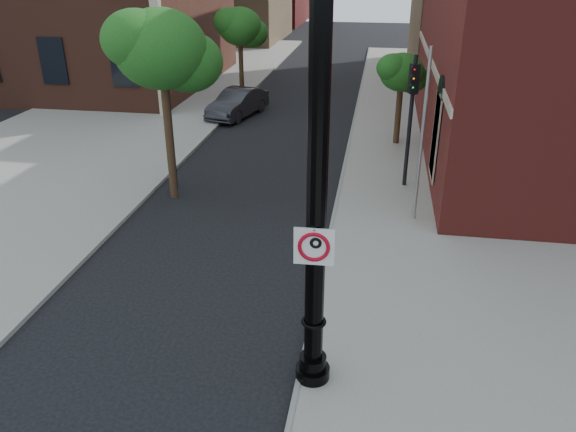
% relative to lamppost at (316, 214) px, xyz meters
% --- Properties ---
extents(ground, '(120.00, 120.00, 0.00)m').
position_rel_lamppost_xyz_m(ground, '(-2.29, 0.26, -3.41)').
color(ground, black).
rests_on(ground, ground).
extents(sidewalk_right, '(8.00, 60.00, 0.12)m').
position_rel_lamppost_xyz_m(sidewalk_right, '(3.71, 10.26, -3.35)').
color(sidewalk_right, gray).
rests_on(sidewalk_right, ground).
extents(sidewalk_left, '(10.00, 50.00, 0.12)m').
position_rel_lamppost_xyz_m(sidewalk_left, '(-11.29, 18.26, -3.35)').
color(sidewalk_left, gray).
rests_on(sidewalk_left, ground).
extents(curb_edge, '(0.10, 60.00, 0.14)m').
position_rel_lamppost_xyz_m(curb_edge, '(-0.24, 10.26, -3.34)').
color(curb_edge, gray).
rests_on(curb_edge, ground).
extents(lamppost, '(0.62, 0.62, 7.38)m').
position_rel_lamppost_xyz_m(lamppost, '(0.00, 0.00, 0.00)').
color(lamppost, black).
rests_on(lamppost, ground).
extents(no_parking_sign, '(0.66, 0.08, 0.66)m').
position_rel_lamppost_xyz_m(no_parking_sign, '(-0.00, -0.19, -0.48)').
color(no_parking_sign, white).
rests_on(no_parking_sign, ground).
extents(parked_car, '(2.40, 4.22, 1.32)m').
position_rel_lamppost_xyz_m(parked_car, '(-5.83, 17.86, -2.75)').
color(parked_car, '#28282C').
rests_on(parked_car, ground).
extents(traffic_signal_left, '(0.33, 0.41, 4.83)m').
position_rel_lamppost_xyz_m(traffic_signal_left, '(-5.68, 8.58, -0.15)').
color(traffic_signal_left, black).
rests_on(traffic_signal_left, ground).
extents(traffic_signal_right, '(0.34, 0.38, 4.38)m').
position_rel_lamppost_xyz_m(traffic_signal_right, '(1.88, 9.85, -0.46)').
color(traffic_signal_right, black).
rests_on(traffic_signal_right, ground).
extents(utility_pole, '(0.10, 0.10, 5.01)m').
position_rel_lamppost_xyz_m(utility_pole, '(2.09, 7.27, -0.90)').
color(utility_pole, '#999999').
rests_on(utility_pole, ground).
extents(street_tree_a, '(3.22, 2.91, 5.81)m').
position_rel_lamppost_xyz_m(street_tree_a, '(-5.45, 7.94, 1.18)').
color(street_tree_a, '#382716').
rests_on(street_tree_a, ground).
extents(street_tree_b, '(2.64, 2.39, 4.76)m').
position_rel_lamppost_xyz_m(street_tree_b, '(-6.36, 21.10, 0.34)').
color(street_tree_b, '#382716').
rests_on(street_tree_b, ground).
extents(street_tree_c, '(2.06, 1.86, 3.71)m').
position_rel_lamppost_xyz_m(street_tree_c, '(1.68, 14.54, -0.49)').
color(street_tree_c, '#382716').
rests_on(street_tree_c, ground).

